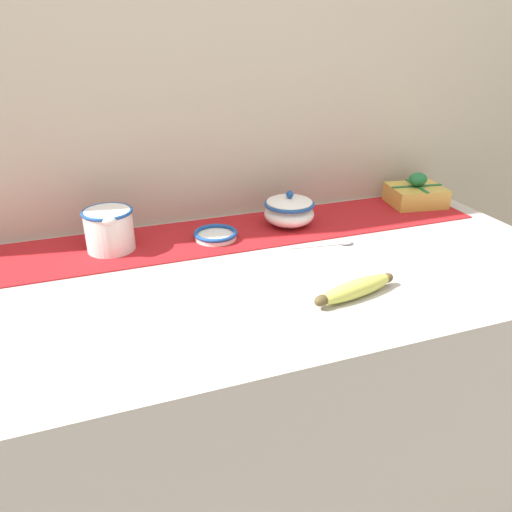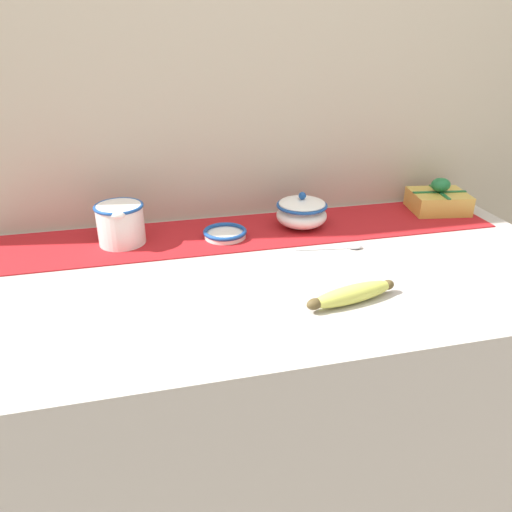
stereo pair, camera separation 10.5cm
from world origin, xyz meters
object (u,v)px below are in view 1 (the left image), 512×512
object	(u,v)px
sugar_bowl	(289,211)
gift_box	(416,194)
spoon	(341,243)
cream_pitcher	(109,228)
banana	(355,289)
small_dish	(216,235)

from	to	relation	value
sugar_bowl	gift_box	world-z (taller)	same
sugar_bowl	spoon	distance (m)	0.18
gift_box	cream_pitcher	bearing A→B (deg)	-178.32
sugar_bowl	gift_box	bearing A→B (deg)	3.64
cream_pitcher	banana	bearing A→B (deg)	-42.46
cream_pitcher	gift_box	world-z (taller)	cream_pitcher
sugar_bowl	small_dish	distance (m)	0.21
banana	gift_box	bearing A→B (deg)	43.39
sugar_bowl	spoon	size ratio (longest dim) A/B	0.83
cream_pitcher	small_dish	world-z (taller)	cream_pitcher
sugar_bowl	spoon	bearing A→B (deg)	-66.15
cream_pitcher	sugar_bowl	size ratio (longest dim) A/B	1.02
banana	spoon	xyz separation A→B (m)	(0.10, 0.24, -0.01)
sugar_bowl	banana	distance (m)	0.40
small_dish	gift_box	distance (m)	0.63
gift_box	banana	bearing A→B (deg)	-136.61
small_dish	spoon	bearing A→B (deg)	-25.75
cream_pitcher	small_dish	bearing A→B (deg)	-5.53
cream_pitcher	spoon	size ratio (longest dim) A/B	0.85
cream_pitcher	small_dish	xyz separation A→B (m)	(0.25, -0.02, -0.04)
sugar_bowl	banana	bearing A→B (deg)	-93.97
gift_box	spoon	bearing A→B (deg)	-152.11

